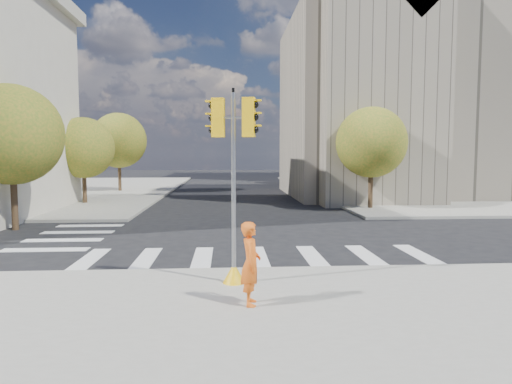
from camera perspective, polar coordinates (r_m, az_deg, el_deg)
ground at (r=17.09m, az=0.09°, el=-6.58°), size 160.00×160.00×0.00m
sidewalk_far_right at (r=47.76m, az=22.54°, el=0.46°), size 28.00×40.00×0.15m
sidewalk_far_left at (r=46.83m, az=-27.48°, el=0.21°), size 28.00×40.00×0.15m
civic_building at (r=39.73m, az=21.53°, el=10.08°), size 26.00×16.00×19.39m
office_tower at (r=64.16m, az=18.12°, el=14.99°), size 20.00×18.00×30.00m
tree_lw_near at (r=22.77m, az=-28.25°, el=6.32°), size 4.40×4.40×6.41m
tree_lw_mid at (r=32.13m, az=-20.78°, el=5.18°), size 4.00×4.00×5.77m
tree_lw_far at (r=41.81m, az=-16.78°, el=6.18°), size 4.80×4.80×6.95m
tree_re_near at (r=28.08m, az=14.24°, el=6.03°), size 4.20×4.20×6.16m
tree_re_mid at (r=39.68m, az=8.89°, el=6.15°), size 4.60×4.60×6.66m
tree_re_far at (r=51.45m, az=5.96°, el=5.31°), size 4.00×4.00×5.88m
lamp_near at (r=32.06m, az=12.90°, el=6.83°), size 0.35×0.18×8.11m
lamp_far at (r=45.65m, az=7.86°, el=6.26°), size 0.35×0.18×8.11m
traffic_signal at (r=11.26m, az=-2.81°, el=-1.17°), size 1.08×0.56×4.81m
photographer at (r=9.81m, az=-0.67°, el=-8.90°), size 0.45×0.67×1.79m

